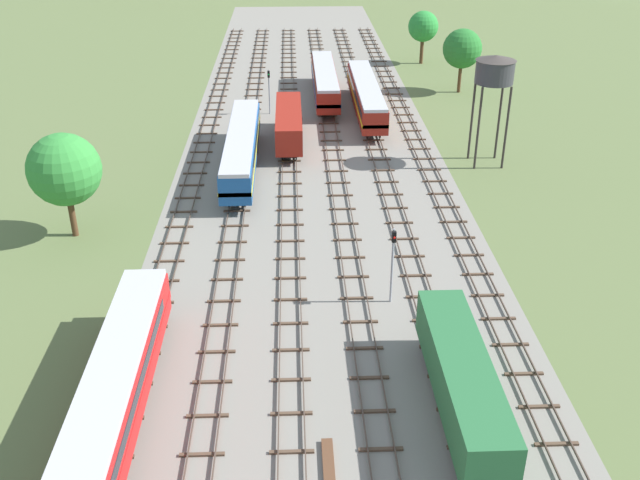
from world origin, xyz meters
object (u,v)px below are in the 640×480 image
at_px(diesel_railcar_far_left_near, 116,385).
at_px(diesel_railcar_centre_farther, 325,80).
at_px(passenger_coach_left_mid, 242,146).
at_px(signal_post_nearest, 393,257).
at_px(freight_boxcar_centre_left_midfar, 289,123).
at_px(water_tower, 495,72).
at_px(freight_boxcar_centre_right_nearest, 462,379).
at_px(passenger_coach_centre_right_far, 366,94).
at_px(signal_post_near, 269,86).

relative_size(diesel_railcar_far_left_near, diesel_railcar_centre_farther, 1.00).
relative_size(passenger_coach_left_mid, signal_post_nearest, 3.80).
bearing_deg(diesel_railcar_centre_farther, freight_boxcar_centre_left_midfar, -105.99).
height_order(diesel_railcar_far_left_near, water_tower, water_tower).
relative_size(freight_boxcar_centre_right_nearest, diesel_railcar_centre_farther, 0.68).
bearing_deg(diesel_railcar_far_left_near, passenger_coach_centre_right_far, 70.84).
xyz_separation_m(freight_boxcar_centre_left_midfar, passenger_coach_centre_right_far, (9.48, 9.96, 0.16)).
bearing_deg(signal_post_nearest, freight_boxcar_centre_left_midfar, 102.20).
relative_size(diesel_railcar_far_left_near, passenger_coach_left_mid, 0.93).
bearing_deg(signal_post_nearest, water_tower, 63.25).
bearing_deg(signal_post_near, passenger_coach_left_mid, -97.31).
bearing_deg(diesel_railcar_centre_farther, passenger_coach_centre_right_far, -54.13).
bearing_deg(signal_post_nearest, diesel_railcar_centre_farther, 92.75).
xyz_separation_m(freight_boxcar_centre_right_nearest, freight_boxcar_centre_left_midfar, (-9.48, 44.66, 0.00)).
bearing_deg(diesel_railcar_far_left_near, signal_post_nearest, 35.33).
bearing_deg(freight_boxcar_centre_right_nearest, freight_boxcar_centre_left_midfar, 101.99).
bearing_deg(freight_boxcar_centre_left_midfar, water_tower, -18.11).
bearing_deg(water_tower, diesel_railcar_centre_farther, 123.93).
xyz_separation_m(passenger_coach_centre_right_far, signal_post_near, (-11.86, 0.87, 0.88)).
bearing_deg(signal_post_nearest, passenger_coach_centre_right_far, 86.83).
bearing_deg(freight_boxcar_centre_left_midfar, diesel_railcar_far_left_near, -102.00).
distance_m(diesel_railcar_far_left_near, signal_post_nearest, 20.37).
relative_size(freight_boxcar_centre_right_nearest, signal_post_near, 2.54).
height_order(signal_post_nearest, signal_post_near, signal_post_nearest).
relative_size(water_tower, signal_post_near, 2.03).
bearing_deg(passenger_coach_centre_right_far, freight_boxcar_centre_right_nearest, -89.99).
bearing_deg(passenger_coach_centre_right_far, diesel_railcar_far_left_near, -109.16).
relative_size(freight_boxcar_centre_right_nearest, freight_boxcar_centre_left_midfar, 1.00).
relative_size(diesel_railcar_far_left_near, water_tower, 1.83).
height_order(passenger_coach_left_mid, freight_boxcar_centre_left_midfar, passenger_coach_left_mid).
height_order(diesel_railcar_far_left_near, signal_post_nearest, signal_post_nearest).
xyz_separation_m(diesel_railcar_centre_farther, water_tower, (15.58, -23.17, 7.00)).
distance_m(freight_boxcar_centre_right_nearest, water_tower, 40.17).
distance_m(passenger_coach_left_mid, passenger_coach_centre_right_far, 22.64).
bearing_deg(signal_post_nearest, freight_boxcar_centre_right_nearest, -78.60).
bearing_deg(diesel_railcar_far_left_near, freight_boxcar_centre_left_midfar, 78.00).
distance_m(freight_boxcar_centre_left_midfar, signal_post_nearest, 33.65).
height_order(passenger_coach_centre_right_far, signal_post_nearest, signal_post_nearest).
distance_m(freight_boxcar_centre_left_midfar, passenger_coach_centre_right_far, 13.75).
bearing_deg(passenger_coach_centre_right_far, signal_post_nearest, -93.17).
height_order(freight_boxcar_centre_left_midfar, water_tower, water_tower).
bearing_deg(diesel_railcar_far_left_near, passenger_coach_left_mid, 82.69).
bearing_deg(freight_boxcar_centre_right_nearest, diesel_railcar_far_left_near, 179.92).
distance_m(passenger_coach_left_mid, diesel_railcar_centre_farther, 25.96).
bearing_deg(signal_post_near, freight_boxcar_centre_left_midfar, -77.63).
bearing_deg(signal_post_near, freight_boxcar_centre_right_nearest, -77.94).
distance_m(water_tower, signal_post_near, 29.29).
bearing_deg(passenger_coach_left_mid, freight_boxcar_centre_right_nearest, -68.97).
distance_m(freight_boxcar_centre_right_nearest, passenger_coach_left_mid, 39.66).
relative_size(freight_boxcar_centre_left_midfar, diesel_railcar_centre_farther, 0.68).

